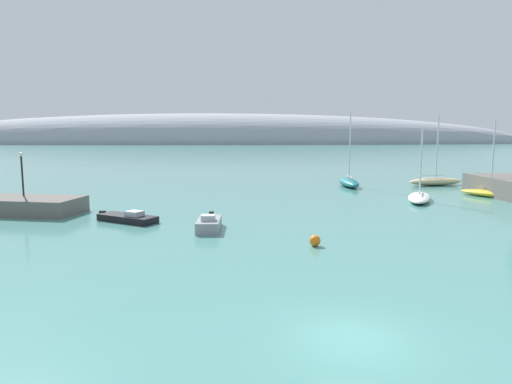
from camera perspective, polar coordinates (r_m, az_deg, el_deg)
The scene contains 10 objects.
water at distance 17.02m, azimuth 11.93°, elevation -17.49°, with size 600.00×600.00×0.00m, color teal.
distant_ridge at distance 269.09m, azimuth -5.58°, elevation 6.07°, with size 377.95×58.11×34.85m, color #999EA8.
sailboat_white_near_shore at distance 50.01m, azimuth 19.79°, elevation -0.58°, with size 5.03×7.83×7.46m.
sailboat_yellow_mid_mooring at distance 56.25m, azimuth 27.32°, elevation -0.10°, with size 5.37×6.69×8.45m.
sailboat_teal_outer_mooring at distance 60.70m, azimuth 11.57°, elevation 1.23°, with size 2.08×7.29×9.52m.
sailboat_sand_end_of_line at distance 65.27m, azimuth 21.59°, elevation 1.30°, with size 7.97×3.65×9.39m.
motorboat_black_foreground at distance 37.78m, azimuth -15.77°, elevation -3.13°, with size 5.30×4.14×0.93m.
motorboat_grey_alongside_breakwater at distance 33.60m, azimuth -5.91°, elevation -3.97°, with size 1.74×4.29×1.21m.
mooring_buoy_orange at distance 28.96m, azimuth 7.40°, elevation -6.07°, with size 0.71×0.71×0.71m, color orange.
harbor_lamp_post at distance 45.92m, azimuth -27.29°, elevation 2.61°, with size 0.36×0.36×3.92m.
Camera 1 is at (-3.96, -14.92, 7.18)m, focal length 31.91 mm.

